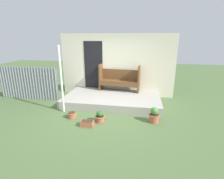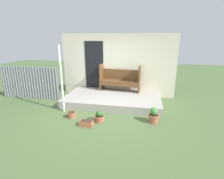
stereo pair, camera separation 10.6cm
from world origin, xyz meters
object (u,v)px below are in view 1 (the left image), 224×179
object	(u,v)px
support_post	(61,80)
flower_pot_right	(154,116)
flower_pot_middle	(100,117)
flower_pot_left	(72,115)
planter_box_rect	(87,123)
bench	(119,78)

from	to	relation	value
support_post	flower_pot_right	world-z (taller)	support_post
flower_pot_middle	flower_pot_right	bearing A→B (deg)	8.88
flower_pot_left	flower_pot_middle	xyz separation A→B (m)	(0.94, -0.10, 0.05)
flower_pot_right	planter_box_rect	world-z (taller)	flower_pot_right
bench	flower_pot_right	xyz separation A→B (m)	(1.34, -2.10, -0.61)
support_post	planter_box_rect	distance (m)	1.74
flower_pot_middle	planter_box_rect	bearing A→B (deg)	-131.50
bench	planter_box_rect	bearing A→B (deg)	-97.61
bench	planter_box_rect	world-z (taller)	bench
bench	flower_pot_right	size ratio (longest dim) A/B	3.55
bench	flower_pot_right	world-z (taller)	bench
support_post	flower_pot_middle	xyz separation A→B (m)	(1.40, -0.51, -0.96)
support_post	bench	bearing A→B (deg)	47.77
flower_pot_right	flower_pot_left	bearing A→B (deg)	-176.68
flower_pot_middle	support_post	bearing A→B (deg)	159.97
bench	planter_box_rect	xyz separation A→B (m)	(-0.56, -2.69, -0.74)
flower_pot_middle	flower_pot_right	size ratio (longest dim) A/B	0.72
bench	flower_pot_middle	world-z (taller)	bench
support_post	planter_box_rect	bearing A→B (deg)	-37.38
planter_box_rect	flower_pot_left	bearing A→B (deg)	145.72
flower_pot_left	flower_pot_middle	distance (m)	0.95
support_post	flower_pot_middle	size ratio (longest dim) A/B	6.53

